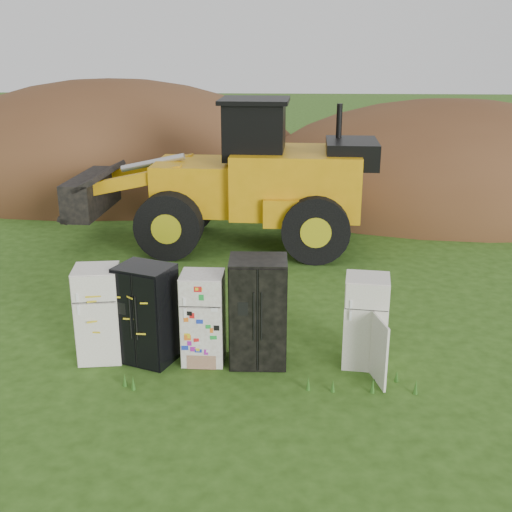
{
  "coord_description": "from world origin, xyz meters",
  "views": [
    {
      "loc": [
        0.92,
        -10.24,
        5.46
      ],
      "look_at": [
        0.32,
        2.0,
        1.31
      ],
      "focal_mm": 45.0,
      "sensor_mm": 36.0,
      "label": 1
    }
  ],
  "objects_px": {
    "fridge_black_side": "(147,314)",
    "fridge_sticker": "(203,318)",
    "fridge_leftmost": "(99,314)",
    "fridge_dark_mid": "(258,311)",
    "wheel_loader": "(218,173)",
    "fridge_open_door": "(365,321)"
  },
  "relations": [
    {
      "from": "fridge_black_side",
      "to": "fridge_open_door",
      "type": "height_order",
      "value": "fridge_black_side"
    },
    {
      "from": "fridge_sticker",
      "to": "fridge_open_door",
      "type": "height_order",
      "value": "fridge_sticker"
    },
    {
      "from": "fridge_dark_mid",
      "to": "wheel_loader",
      "type": "relative_size",
      "value": 0.23
    },
    {
      "from": "fridge_black_side",
      "to": "wheel_loader",
      "type": "relative_size",
      "value": 0.21
    },
    {
      "from": "fridge_leftmost",
      "to": "fridge_black_side",
      "type": "bearing_deg",
      "value": -9.78
    },
    {
      "from": "fridge_black_side",
      "to": "wheel_loader",
      "type": "bearing_deg",
      "value": 106.55
    },
    {
      "from": "fridge_dark_mid",
      "to": "fridge_open_door",
      "type": "bearing_deg",
      "value": -0.75
    },
    {
      "from": "fridge_black_side",
      "to": "fridge_sticker",
      "type": "xyz_separation_m",
      "value": [
        0.99,
        0.02,
        -0.06
      ]
    },
    {
      "from": "fridge_black_side",
      "to": "fridge_dark_mid",
      "type": "relative_size",
      "value": 0.92
    },
    {
      "from": "fridge_leftmost",
      "to": "fridge_black_side",
      "type": "relative_size",
      "value": 0.97
    },
    {
      "from": "fridge_dark_mid",
      "to": "fridge_open_door",
      "type": "relative_size",
      "value": 1.18
    },
    {
      "from": "fridge_leftmost",
      "to": "wheel_loader",
      "type": "relative_size",
      "value": 0.21
    },
    {
      "from": "fridge_leftmost",
      "to": "wheel_loader",
      "type": "bearing_deg",
      "value": 70.36
    },
    {
      "from": "fridge_leftmost",
      "to": "fridge_open_door",
      "type": "height_order",
      "value": "fridge_leftmost"
    },
    {
      "from": "fridge_sticker",
      "to": "wheel_loader",
      "type": "bearing_deg",
      "value": 94.03
    },
    {
      "from": "fridge_black_side",
      "to": "fridge_dark_mid",
      "type": "height_order",
      "value": "fridge_dark_mid"
    },
    {
      "from": "fridge_black_side",
      "to": "fridge_sticker",
      "type": "height_order",
      "value": "fridge_black_side"
    },
    {
      "from": "fridge_dark_mid",
      "to": "fridge_open_door",
      "type": "height_order",
      "value": "fridge_dark_mid"
    },
    {
      "from": "fridge_leftmost",
      "to": "fridge_dark_mid",
      "type": "xyz_separation_m",
      "value": [
        2.82,
        -0.01,
        0.11
      ]
    },
    {
      "from": "fridge_black_side",
      "to": "fridge_leftmost",
      "type": "bearing_deg",
      "value": -160.61
    },
    {
      "from": "wheel_loader",
      "to": "fridge_dark_mid",
      "type": "bearing_deg",
      "value": -76.32
    },
    {
      "from": "fridge_black_side",
      "to": "wheel_loader",
      "type": "xyz_separation_m",
      "value": [
        0.55,
        6.93,
        1.11
      ]
    }
  ]
}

